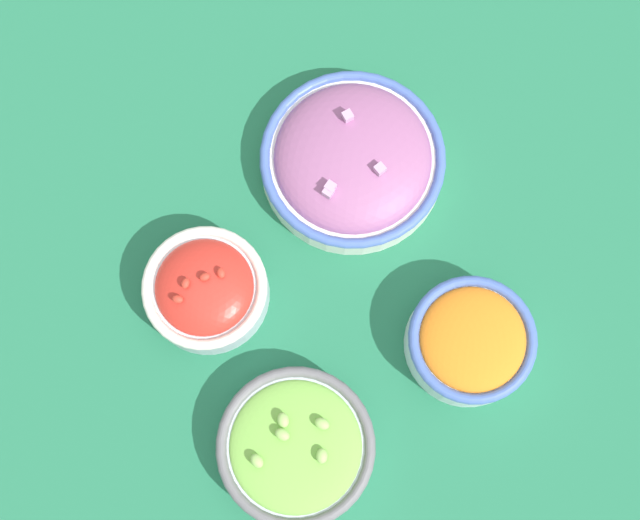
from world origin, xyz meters
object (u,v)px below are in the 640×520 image
object	(u,v)px
bowl_carrots	(471,341)
bowl_lettuce	(296,447)
bowl_red_onion	(353,160)
bowl_cherry_tomatoes	(206,289)

from	to	relation	value
bowl_carrots	bowl_lettuce	world-z (taller)	same
bowl_red_onion	bowl_lettuce	size ratio (longest dim) A/B	1.26
bowl_red_onion	bowl_lettuce	bearing A→B (deg)	140.36
bowl_red_onion	bowl_lettuce	world-z (taller)	bowl_red_onion
bowl_cherry_tomatoes	bowl_carrots	xyz separation A→B (m)	(-0.19, -0.23, 0.00)
bowl_cherry_tomatoes	bowl_carrots	world-z (taller)	bowl_cherry_tomatoes
bowl_cherry_tomatoes	bowl_carrots	size ratio (longest dim) A/B	0.99
bowl_lettuce	bowl_carrots	bearing A→B (deg)	-87.88
bowl_cherry_tomatoes	bowl_red_onion	world-z (taller)	bowl_cherry_tomatoes
bowl_cherry_tomatoes	bowl_carrots	distance (m)	0.30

